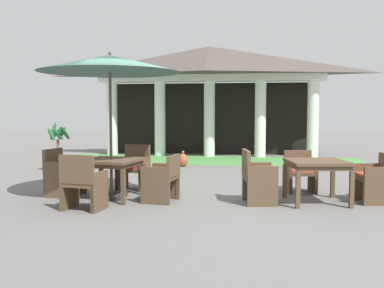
# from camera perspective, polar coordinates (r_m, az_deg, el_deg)

# --- Properties ---
(ground_plane) EXTENTS (60.00, 60.00, 0.00)m
(ground_plane) POSITION_cam_1_polar(r_m,az_deg,el_deg) (8.18, -3.14, -7.06)
(ground_plane) COLOR slate
(background_pavilion) EXTENTS (8.41, 2.43, 3.90)m
(background_pavilion) POSITION_cam_1_polar(r_m,az_deg,el_deg) (15.92, 2.32, 9.13)
(background_pavilion) COLOR white
(background_pavilion) RESTS_ON ground
(lawn_strip) EXTENTS (10.21, 2.77, 0.01)m
(lawn_strip) POSITION_cam_1_polar(r_m,az_deg,el_deg) (14.53, 1.74, -2.08)
(lawn_strip) COLOR #519347
(lawn_strip) RESTS_ON ground
(patio_table_near_foreground) EXTENTS (1.12, 1.12, 0.75)m
(patio_table_near_foreground) POSITION_cam_1_polar(r_m,az_deg,el_deg) (7.99, 15.86, -2.76)
(patio_table_near_foreground) COLOR brown
(patio_table_near_foreground) RESTS_ON ground
(patio_chair_near_foreground_east) EXTENTS (0.64, 0.67, 0.87)m
(patio_chair_near_foreground_east) POSITION_cam_1_polar(r_m,az_deg,el_deg) (8.40, 22.61, -4.22)
(patio_chair_near_foreground_east) COLOR brown
(patio_chair_near_foreground_east) RESTS_ON ground
(patio_chair_near_foreground_west) EXTENTS (0.63, 0.71, 0.94)m
(patio_chair_near_foreground_west) POSITION_cam_1_polar(r_m,az_deg,el_deg) (7.77, 8.45, -4.43)
(patio_chair_near_foreground_west) COLOR brown
(patio_chair_near_foreground_west) RESTS_ON ground
(patio_chair_near_foreground_north) EXTENTS (0.64, 0.58, 0.82)m
(patio_chair_near_foreground_north) POSITION_cam_1_polar(r_m,az_deg,el_deg) (9.01, 13.82, -3.64)
(patio_chair_near_foreground_north) COLOR brown
(patio_chair_near_foreground_north) RESTS_ON ground
(patio_table_mid_left) EXTENTS (1.11, 1.11, 0.73)m
(patio_table_mid_left) POSITION_cam_1_polar(r_m,az_deg,el_deg) (8.22, -10.43, -2.59)
(patio_table_mid_left) COLOR brown
(patio_table_mid_left) RESTS_ON ground
(patio_umbrella_mid_left) EXTENTS (2.59, 2.59, 2.68)m
(patio_umbrella_mid_left) POSITION_cam_1_polar(r_m,az_deg,el_deg) (8.21, -10.60, 10.03)
(patio_umbrella_mid_left) COLOR #2D2D2D
(patio_umbrella_mid_left) RESTS_ON ground
(patio_chair_mid_left_west) EXTENTS (0.66, 0.68, 0.89)m
(patio_chair_mid_left_west) POSITION_cam_1_polar(r_m,az_deg,el_deg) (8.75, -16.32, -3.70)
(patio_chair_mid_left_west) COLOR brown
(patio_chair_mid_left_west) RESTS_ON ground
(patio_chair_mid_left_south) EXTENTS (0.69, 0.58, 0.92)m
(patio_chair_mid_left_south) POSITION_cam_1_polar(r_m,az_deg,el_deg) (7.37, -13.97, -5.07)
(patio_chair_mid_left_south) COLOR brown
(patio_chair_mid_left_south) RESTS_ON ground
(patio_chair_mid_left_east) EXTENTS (0.61, 0.68, 0.84)m
(patio_chair_mid_left_east) POSITION_cam_1_polar(r_m,az_deg,el_deg) (7.85, -3.84, -4.50)
(patio_chair_mid_left_east) COLOR brown
(patio_chair_mid_left_east) RESTS_ON ground
(patio_chair_mid_left_north) EXTENTS (0.65, 0.60, 0.91)m
(patio_chair_mid_left_north) POSITION_cam_1_polar(r_m,az_deg,el_deg) (9.15, -7.55, -3.25)
(patio_chair_mid_left_north) COLOR brown
(patio_chair_mid_left_north) RESTS_ON ground
(potted_palm_left_edge) EXTENTS (0.60, 0.59, 1.33)m
(potted_palm_left_edge) POSITION_cam_1_polar(r_m,az_deg,el_deg) (12.26, -16.94, -1.64)
(potted_palm_left_edge) COLOR #47423D
(potted_palm_left_edge) RESTS_ON ground
(terracotta_urn) EXTENTS (0.28, 0.28, 0.46)m
(terracotta_urn) POSITION_cam_1_polar(r_m,az_deg,el_deg) (12.77, -1.17, -2.09)
(terracotta_urn) COLOR #9E5633
(terracotta_urn) RESTS_ON ground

